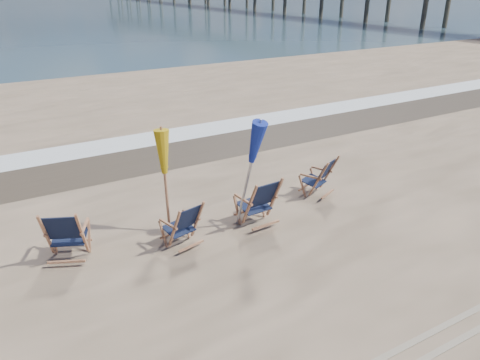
{
  "coord_description": "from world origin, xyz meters",
  "views": [
    {
      "loc": [
        -4.42,
        -5.4,
        4.7
      ],
      "look_at": [
        0.0,
        2.2,
        0.9
      ],
      "focal_mm": 35.0,
      "sensor_mm": 36.0,
      "label": 1
    }
  ],
  "objects_px": {
    "beach_chair_2": "(275,199)",
    "beach_chair_3": "(329,174)",
    "beach_chair_0": "(83,236)",
    "umbrella_yellow": "(164,158)",
    "beach_chair_1": "(198,221)",
    "umbrella_blue": "(247,142)"
  },
  "relations": [
    {
      "from": "beach_chair_2",
      "to": "umbrella_yellow",
      "type": "relative_size",
      "value": 0.53
    },
    {
      "from": "beach_chair_1",
      "to": "beach_chair_2",
      "type": "distance_m",
      "value": 1.71
    },
    {
      "from": "beach_chair_0",
      "to": "umbrella_blue",
      "type": "distance_m",
      "value": 3.41
    },
    {
      "from": "beach_chair_1",
      "to": "beach_chair_3",
      "type": "xyz_separation_m",
      "value": [
        3.66,
        0.54,
        0.01
      ]
    },
    {
      "from": "beach_chair_0",
      "to": "beach_chair_2",
      "type": "height_order",
      "value": "beach_chair_2"
    },
    {
      "from": "beach_chair_1",
      "to": "umbrella_yellow",
      "type": "xyz_separation_m",
      "value": [
        -0.31,
        0.75,
        1.09
      ]
    },
    {
      "from": "umbrella_yellow",
      "to": "umbrella_blue",
      "type": "distance_m",
      "value": 1.61
    },
    {
      "from": "beach_chair_1",
      "to": "umbrella_blue",
      "type": "bearing_deg",
      "value": 166.59
    },
    {
      "from": "beach_chair_0",
      "to": "umbrella_yellow",
      "type": "bearing_deg",
      "value": -145.13
    },
    {
      "from": "beach_chair_2",
      "to": "beach_chair_3",
      "type": "relative_size",
      "value": 1.13
    },
    {
      "from": "beach_chair_1",
      "to": "beach_chair_2",
      "type": "bearing_deg",
      "value": 164.05
    },
    {
      "from": "beach_chair_1",
      "to": "beach_chair_3",
      "type": "relative_size",
      "value": 0.98
    },
    {
      "from": "beach_chair_1",
      "to": "umbrella_blue",
      "type": "relative_size",
      "value": 0.4
    },
    {
      "from": "beach_chair_2",
      "to": "beach_chair_3",
      "type": "bearing_deg",
      "value": -166.17
    },
    {
      "from": "umbrella_yellow",
      "to": "beach_chair_0",
      "type": "bearing_deg",
      "value": -169.48
    },
    {
      "from": "beach_chair_0",
      "to": "beach_chair_1",
      "type": "bearing_deg",
      "value": -167.46
    },
    {
      "from": "beach_chair_2",
      "to": "beach_chair_0",
      "type": "bearing_deg",
      "value": -11.07
    },
    {
      "from": "beach_chair_2",
      "to": "umbrella_blue",
      "type": "bearing_deg",
      "value": -10.36
    },
    {
      "from": "beach_chair_0",
      "to": "umbrella_yellow",
      "type": "xyz_separation_m",
      "value": [
        1.72,
        0.32,
        1.02
      ]
    },
    {
      "from": "umbrella_yellow",
      "to": "umbrella_blue",
      "type": "height_order",
      "value": "umbrella_blue"
    },
    {
      "from": "beach_chair_3",
      "to": "umbrella_yellow",
      "type": "bearing_deg",
      "value": -26.78
    },
    {
      "from": "beach_chair_2",
      "to": "umbrella_yellow",
      "type": "distance_m",
      "value": 2.4
    }
  ]
}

